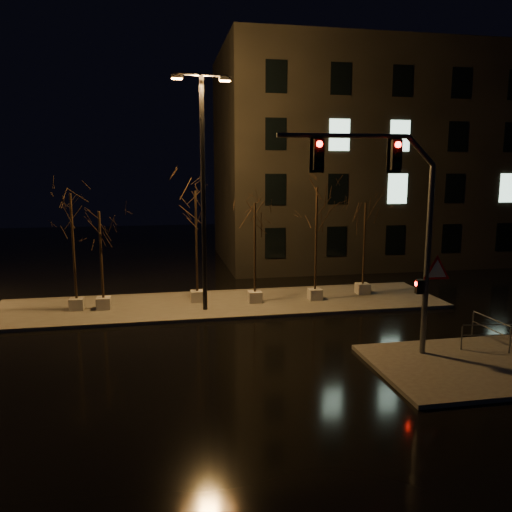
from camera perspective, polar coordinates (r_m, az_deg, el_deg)
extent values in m
plane|color=black|center=(19.30, -1.55, -10.30)|extent=(90.00, 90.00, 0.00)
cube|color=#4F4C47|center=(24.95, -3.76, -5.50)|extent=(22.00, 5.00, 0.15)
cube|color=#4F4C47|center=(18.90, 23.89, -11.35)|extent=(7.00, 5.00, 0.15)
cube|color=black|center=(39.69, 14.71, 10.65)|extent=(25.00, 12.00, 15.00)
cube|color=#B0ACA4|center=(25.05, -19.79, -5.17)|extent=(0.65, 0.65, 0.55)
cylinder|color=black|center=(24.53, -20.15, 1.01)|extent=(0.11, 0.11, 4.91)
cube|color=#B0ACA4|center=(24.81, -17.02, -5.16)|extent=(0.65, 0.65, 0.55)
cylinder|color=black|center=(24.34, -17.28, 0.11)|extent=(0.11, 0.11, 4.08)
cube|color=#B0ACA4|center=(25.18, -6.71, -4.58)|extent=(0.65, 0.65, 0.55)
cylinder|color=black|center=(24.65, -6.83, 1.65)|extent=(0.11, 0.11, 4.97)
cube|color=#B0ACA4|center=(24.88, -0.13, -4.69)|extent=(0.65, 0.65, 0.55)
cylinder|color=black|center=(24.39, -0.13, 0.94)|extent=(0.11, 0.11, 4.38)
cube|color=#B0ACA4|center=(25.59, 6.75, -4.35)|extent=(0.65, 0.65, 0.55)
cylinder|color=black|center=(25.06, 6.87, 1.95)|extent=(0.11, 0.11, 5.12)
cube|color=#B0ACA4|center=(27.22, 12.08, -3.65)|extent=(0.65, 0.65, 0.55)
cylinder|color=black|center=(26.78, 12.26, 1.39)|extent=(0.11, 0.11, 4.29)
cylinder|color=#525559|center=(18.36, 18.99, -0.63)|extent=(0.20, 0.20, 6.65)
cylinder|color=#525559|center=(16.93, 9.99, 13.39)|extent=(4.43, 0.36, 0.16)
cube|color=black|center=(17.54, 15.70, 11.05)|extent=(0.34, 0.26, 1.00)
cube|color=black|center=(16.66, 7.12, 11.42)|extent=(0.34, 0.26, 1.00)
cube|color=black|center=(18.43, 18.16, -3.36)|extent=(0.25, 0.21, 0.50)
cone|color=red|center=(18.53, 19.92, -1.64)|extent=(1.15, 0.09, 1.15)
sphere|color=#FF0C07|center=(18.12, 19.68, 11.85)|extent=(0.20, 0.20, 0.20)
cylinder|color=black|center=(22.96, -6.04, 6.75)|extent=(0.21, 0.21, 10.60)
cylinder|color=black|center=(23.31, -6.29, 19.87)|extent=(2.33, 0.28, 0.11)
cube|color=orange|center=(23.14, -9.03, 19.49)|extent=(0.55, 0.34, 0.21)
cube|color=orange|center=(23.47, -3.57, 19.45)|extent=(0.55, 0.34, 0.21)
cylinder|color=#525559|center=(19.90, 22.46, -8.65)|extent=(0.05, 0.05, 0.87)
cylinder|color=#525559|center=(20.22, 25.32, -7.12)|extent=(2.12, 0.35, 0.04)
cylinder|color=#525559|center=(20.33, 25.24, -8.17)|extent=(2.12, 0.35, 0.04)
cylinder|color=#525559|center=(20.19, 27.04, -8.63)|extent=(0.05, 0.05, 0.93)
cylinder|color=#525559|center=(21.73, 23.52, -7.12)|extent=(0.05, 0.05, 0.93)
cylinder|color=#525559|center=(20.81, 25.32, -6.49)|extent=(0.13, 2.07, 0.04)
cylinder|color=#525559|center=(20.92, 25.24, -7.58)|extent=(0.13, 2.07, 0.04)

